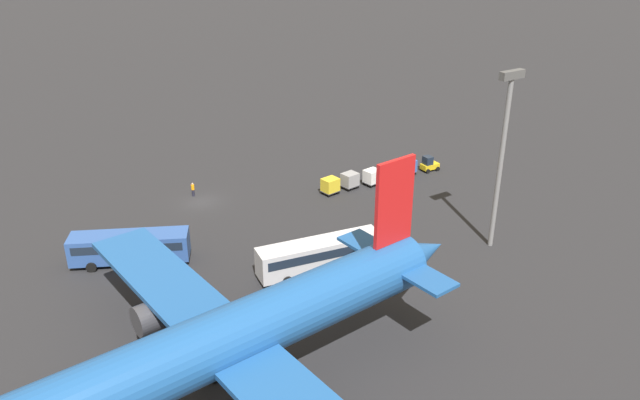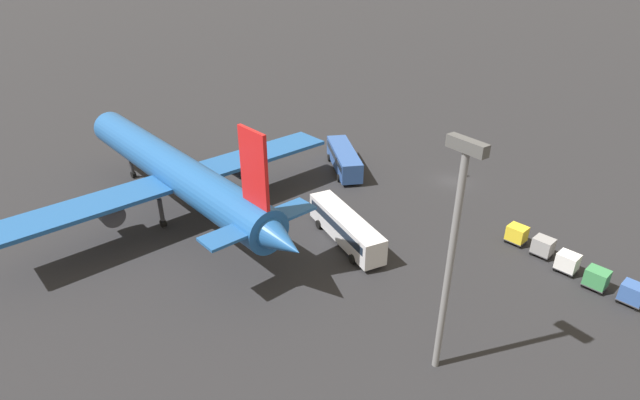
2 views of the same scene
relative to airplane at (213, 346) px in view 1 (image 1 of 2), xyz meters
name	(u,v)px [view 1 (image 1 of 2)]	position (x,y,z in m)	size (l,w,h in m)	color
ground_plane	(202,202)	(-12.71, -33.20, -5.64)	(600.00, 600.00, 0.00)	#232326
airplane	(213,346)	(0.00, 0.00, 0.00)	(45.49, 39.28, 15.01)	#1E5193
shuttle_bus_near	(130,246)	(-1.23, -23.62, -3.77)	(11.56, 7.64, 3.11)	#2D5199
shuttle_bus_far	(320,253)	(-16.17, -12.09, -3.69)	(12.62, 4.54, 3.26)	silver
baggage_tug	(429,164)	(-42.55, -25.99, -4.70)	(2.46, 1.73, 2.10)	gold
worker_person	(193,189)	(-12.55, -35.36, -4.77)	(0.38, 0.38, 1.74)	#1E1E2D
cargo_cart_blue	(408,166)	(-39.20, -26.39, -4.45)	(2.21, 1.94, 2.06)	#38383D
cargo_cart_green	(392,172)	(-36.17, -25.98, -4.45)	(2.21, 1.94, 2.06)	#38383D
cargo_cart_white	(372,176)	(-33.15, -26.24, -4.45)	(2.21, 1.94, 2.06)	#38383D
cargo_cart_grey	(350,180)	(-30.12, -26.85, -4.45)	(2.21, 1.94, 2.06)	#38383D
cargo_cart_yellow	(330,185)	(-27.09, -26.76, -4.45)	(2.21, 1.94, 2.06)	#38383D
light_pole	(503,144)	(-34.04, -6.80, 5.61)	(2.80, 0.70, 18.46)	slate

